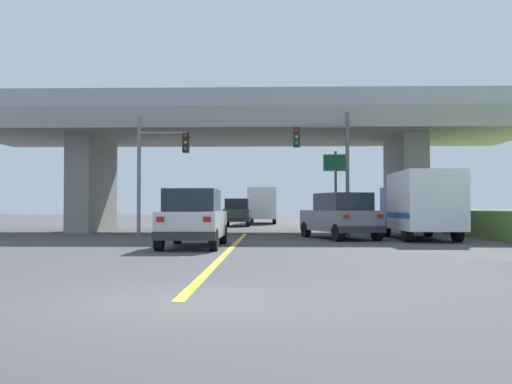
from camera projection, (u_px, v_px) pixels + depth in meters
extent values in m
plane|color=#424244|center=(248.00, 232.00, 33.39)|extent=(160.00, 160.00, 0.00)
cube|color=gray|center=(248.00, 129.00, 33.54)|extent=(31.32, 9.40, 1.09)
cube|color=gray|center=(93.00, 185.00, 33.70)|extent=(1.34, 5.64, 5.37)
cube|color=gray|center=(405.00, 185.00, 33.21)|extent=(1.34, 5.64, 5.37)
cube|color=#9EA0A5|center=(244.00, 96.00, 29.02)|extent=(31.32, 0.20, 0.90)
cube|color=#9EA0A5|center=(251.00, 123.00, 38.11)|extent=(31.32, 0.20, 0.90)
cube|color=yellow|center=(231.00, 248.00, 19.79)|extent=(0.20, 22.26, 0.01)
cube|color=silver|center=(194.00, 224.00, 20.54)|extent=(1.96, 4.76, 0.90)
cube|color=#1E232D|center=(193.00, 200.00, 20.21)|extent=(1.72, 2.62, 0.76)
cube|color=#2D2D30|center=(184.00, 236.00, 18.21)|extent=(1.99, 0.20, 0.28)
cube|color=red|center=(160.00, 219.00, 18.17)|extent=(0.24, 0.06, 0.16)
cube|color=red|center=(207.00, 219.00, 18.13)|extent=(0.24, 0.06, 0.16)
cylinder|color=black|center=(178.00, 234.00, 22.38)|extent=(0.26, 0.72, 0.72)
cylinder|color=black|center=(223.00, 234.00, 22.34)|extent=(0.26, 0.72, 0.72)
cylinder|color=black|center=(159.00, 240.00, 18.73)|extent=(0.26, 0.72, 0.72)
cylinder|color=black|center=(214.00, 240.00, 18.68)|extent=(0.26, 0.72, 0.72)
cube|color=slate|center=(339.00, 221.00, 25.84)|extent=(3.30, 5.16, 0.90)
cube|color=#1E232D|center=(343.00, 202.00, 25.51)|extent=(2.44, 3.03, 0.76)
cube|color=#2D2D30|center=(363.00, 229.00, 23.57)|extent=(1.99, 0.78, 0.28)
cube|color=red|center=(347.00, 216.00, 23.32)|extent=(0.25, 0.13, 0.16)
cube|color=red|center=(380.00, 216.00, 23.71)|extent=(0.25, 0.13, 0.16)
cylinder|color=black|center=(306.00, 229.00, 27.37)|extent=(0.46, 0.76, 0.72)
cylinder|color=black|center=(341.00, 229.00, 27.84)|extent=(0.46, 0.76, 0.72)
cylinder|color=black|center=(338.00, 233.00, 23.81)|extent=(0.46, 0.76, 0.72)
cylinder|color=black|center=(377.00, 232.00, 24.29)|extent=(0.46, 0.76, 0.72)
cube|color=navy|center=(407.00, 207.00, 27.87)|extent=(2.20, 2.00, 1.90)
cube|color=white|center=(425.00, 201.00, 24.62)|extent=(2.31, 4.51, 2.45)
cube|color=#195999|center=(425.00, 215.00, 24.61)|extent=(2.33, 4.42, 0.24)
cylinder|color=black|center=(386.00, 227.00, 27.87)|extent=(0.30, 0.90, 0.90)
cylinder|color=black|center=(428.00, 227.00, 27.82)|extent=(0.30, 0.90, 0.90)
cylinder|color=black|center=(407.00, 231.00, 23.49)|extent=(0.30, 0.90, 0.90)
cylinder|color=black|center=(457.00, 231.00, 23.44)|extent=(0.30, 0.90, 0.90)
cube|color=#2D4C33|center=(237.00, 215.00, 43.02)|extent=(1.89, 4.28, 0.90)
cube|color=#1E232D|center=(237.00, 204.00, 42.72)|extent=(1.66, 2.35, 0.76)
cube|color=#2D2D30|center=(236.00, 220.00, 40.92)|extent=(1.93, 0.20, 0.28)
cube|color=red|center=(226.00, 212.00, 40.89)|extent=(0.24, 0.06, 0.16)
cube|color=red|center=(246.00, 212.00, 40.85)|extent=(0.24, 0.06, 0.16)
cylinder|color=black|center=(228.00, 221.00, 44.62)|extent=(0.26, 0.72, 0.72)
cylinder|color=black|center=(250.00, 221.00, 44.57)|extent=(0.26, 0.72, 0.72)
cylinder|color=black|center=(224.00, 222.00, 41.44)|extent=(0.26, 0.72, 0.72)
cylinder|color=black|center=(248.00, 222.00, 41.40)|extent=(0.26, 0.72, 0.72)
cylinder|color=#56595E|center=(347.00, 174.00, 28.12)|extent=(0.18, 0.18, 6.00)
cylinder|color=#56595E|center=(322.00, 127.00, 28.21)|extent=(2.45, 0.12, 0.12)
cube|color=#232326|center=(297.00, 137.00, 28.23)|extent=(0.32, 0.26, 0.96)
sphere|color=red|center=(297.00, 131.00, 28.09)|extent=(0.16, 0.16, 0.16)
sphere|color=gold|center=(297.00, 137.00, 28.08)|extent=(0.16, 0.16, 0.16)
sphere|color=green|center=(297.00, 143.00, 28.08)|extent=(0.16, 0.16, 0.16)
cylinder|color=slate|center=(139.00, 176.00, 28.22)|extent=(0.18, 0.18, 5.78)
cylinder|color=slate|center=(162.00, 133.00, 28.25)|extent=(2.28, 0.12, 0.12)
cube|color=black|center=(186.00, 143.00, 28.20)|extent=(0.32, 0.26, 0.96)
sphere|color=red|center=(185.00, 136.00, 28.06)|extent=(0.16, 0.16, 0.16)
sphere|color=gold|center=(185.00, 143.00, 28.05)|extent=(0.16, 0.16, 0.16)
sphere|color=green|center=(185.00, 149.00, 28.04)|extent=(0.16, 0.16, 0.16)
cylinder|color=#56595E|center=(336.00, 192.00, 31.71)|extent=(0.14, 0.14, 4.44)
cube|color=#197242|center=(336.00, 163.00, 31.69)|extent=(1.29, 0.08, 0.85)
cube|color=white|center=(336.00, 163.00, 31.69)|extent=(1.37, 0.04, 0.93)
cube|color=red|center=(263.00, 207.00, 52.64)|extent=(2.20, 2.00, 1.90)
cube|color=silver|center=(262.00, 203.00, 49.00)|extent=(2.31, 5.32, 2.56)
cube|color=#195999|center=(262.00, 211.00, 48.98)|extent=(2.33, 5.21, 0.24)
cylinder|color=black|center=(252.00, 218.00, 52.65)|extent=(0.30, 0.90, 0.90)
cylinder|color=black|center=(274.00, 218.00, 52.59)|extent=(0.30, 0.90, 0.90)
cylinder|color=black|center=(250.00, 219.00, 47.66)|extent=(0.30, 0.90, 0.90)
cylinder|color=black|center=(274.00, 219.00, 47.61)|extent=(0.30, 0.90, 0.90)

